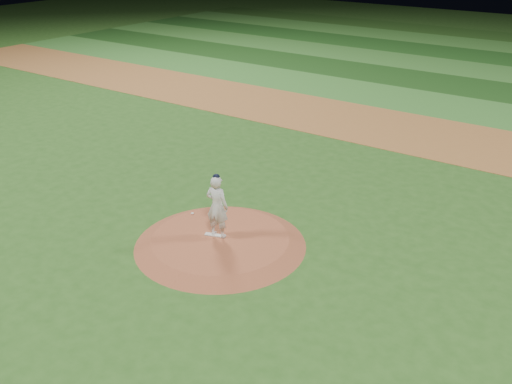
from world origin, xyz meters
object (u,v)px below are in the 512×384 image
pitchers_mound (220,241)px  rosin_bag (192,213)px  pitcher_on_mound (217,206)px  pitching_rubber (215,235)px

pitchers_mound → rosin_bag: 1.97m
rosin_bag → pitchers_mound: bearing=-22.4°
pitchers_mound → pitcher_on_mound: 1.19m
pitchers_mound → pitching_rubber: bearing=173.8°
rosin_bag → pitcher_on_mound: pitcher_on_mound is taller
pitching_rubber → rosin_bag: rosin_bag is taller
pitching_rubber → pitcher_on_mound: size_ratio=0.32×
pitchers_mound → pitcher_on_mound: bearing=152.4°
pitchers_mound → pitching_rubber: (-0.22, 0.02, 0.14)m
pitchers_mound → pitching_rubber: 0.27m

